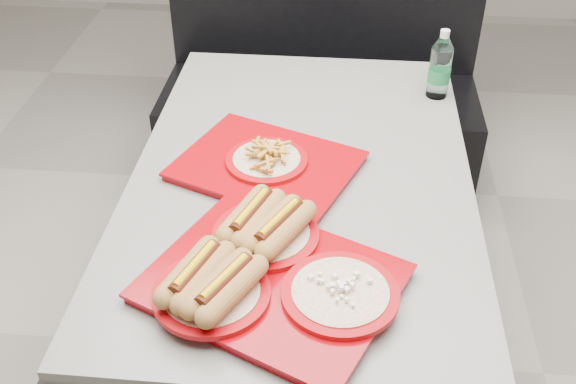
# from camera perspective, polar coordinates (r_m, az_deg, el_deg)

# --- Properties ---
(ground) EXTENTS (6.00, 6.00, 0.00)m
(ground) POSITION_cam_1_polar(r_m,az_deg,el_deg) (2.32, 0.92, -13.66)
(ground) COLOR #9A958A
(ground) RESTS_ON ground
(diner_table) EXTENTS (0.92, 1.42, 0.75)m
(diner_table) POSITION_cam_1_polar(r_m,az_deg,el_deg) (1.90, 1.09, -2.41)
(diner_table) COLOR black
(diner_table) RESTS_ON ground
(booth_bench) EXTENTS (1.30, 0.57, 1.35)m
(booth_bench) POSITION_cam_1_polar(r_m,az_deg,el_deg) (2.91, 2.74, 8.49)
(booth_bench) COLOR black
(booth_bench) RESTS_ON ground
(tray_near) EXTENTS (0.63, 0.57, 0.11)m
(tray_near) POSITION_cam_1_polar(r_m,az_deg,el_deg) (1.45, -2.02, -6.63)
(tray_near) COLOR #96040B
(tray_near) RESTS_ON diner_table
(tray_far) EXTENTS (0.55, 0.50, 0.09)m
(tray_far) POSITION_cam_1_polar(r_m,az_deg,el_deg) (1.79, -1.82, 2.54)
(tray_far) COLOR #96040B
(tray_far) RESTS_ON diner_table
(water_bottle) EXTENTS (0.07, 0.07, 0.22)m
(water_bottle) POSITION_cam_1_polar(r_m,az_deg,el_deg) (2.17, 12.74, 10.20)
(water_bottle) COLOR silver
(water_bottle) RESTS_ON diner_table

